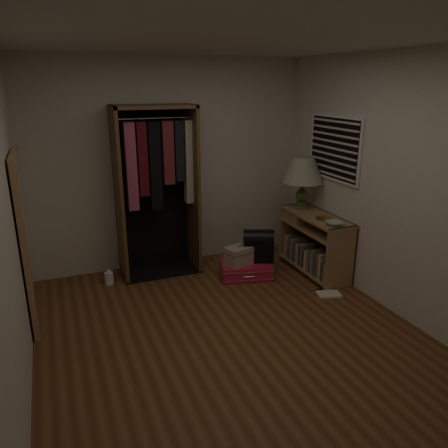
{
  "coord_description": "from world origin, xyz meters",
  "views": [
    {
      "loc": [
        -1.42,
        -3.3,
        2.29
      ],
      "look_at": [
        0.3,
        0.95,
        0.8
      ],
      "focal_mm": 35.0,
      "sensor_mm": 36.0,
      "label": 1
    }
  ],
  "objects_px": {
    "console_bookshelf": "(313,242)",
    "open_wardrobe": "(158,177)",
    "table_lamp": "(303,171)",
    "white_jug": "(109,278)",
    "black_bag": "(258,245)",
    "pink_suitcase": "(245,269)",
    "train_case": "(239,255)",
    "floor_mirror": "(26,242)"
  },
  "relations": [
    {
      "from": "floor_mirror",
      "to": "white_jug",
      "type": "xyz_separation_m",
      "value": [
        0.79,
        0.6,
        -0.77
      ]
    },
    {
      "from": "open_wardrobe",
      "to": "floor_mirror",
      "type": "distance_m",
      "value": 1.71
    },
    {
      "from": "floor_mirror",
      "to": "pink_suitcase",
      "type": "distance_m",
      "value": 2.5
    },
    {
      "from": "black_bag",
      "to": "table_lamp",
      "type": "bearing_deg",
      "value": 35.77
    },
    {
      "from": "floor_mirror",
      "to": "pink_suitcase",
      "type": "relative_size",
      "value": 2.4
    },
    {
      "from": "console_bookshelf",
      "to": "floor_mirror",
      "type": "distance_m",
      "value": 3.27
    },
    {
      "from": "console_bookshelf",
      "to": "black_bag",
      "type": "xyz_separation_m",
      "value": [
        -0.68,
        0.16,
        0.0
      ]
    },
    {
      "from": "console_bookshelf",
      "to": "pink_suitcase",
      "type": "distance_m",
      "value": 0.92
    },
    {
      "from": "console_bookshelf",
      "to": "table_lamp",
      "type": "xyz_separation_m",
      "value": [
        0.0,
        0.32,
        0.84
      ]
    },
    {
      "from": "table_lamp",
      "to": "black_bag",
      "type": "bearing_deg",
      "value": -166.74
    },
    {
      "from": "pink_suitcase",
      "to": "black_bag",
      "type": "bearing_deg",
      "value": 17.12
    },
    {
      "from": "pink_suitcase",
      "to": "train_case",
      "type": "relative_size",
      "value": 1.87
    },
    {
      "from": "black_bag",
      "to": "white_jug",
      "type": "bearing_deg",
      "value": -170.52
    },
    {
      "from": "table_lamp",
      "to": "train_case",
      "type": "bearing_deg",
      "value": -169.09
    },
    {
      "from": "floor_mirror",
      "to": "table_lamp",
      "type": "height_order",
      "value": "floor_mirror"
    },
    {
      "from": "console_bookshelf",
      "to": "white_jug",
      "type": "xyz_separation_m",
      "value": [
        -2.45,
        0.56,
        -0.31
      ]
    },
    {
      "from": "table_lamp",
      "to": "white_jug",
      "type": "xyz_separation_m",
      "value": [
        -2.45,
        0.25,
        -1.15
      ]
    },
    {
      "from": "console_bookshelf",
      "to": "open_wardrobe",
      "type": "bearing_deg",
      "value": 157.29
    },
    {
      "from": "console_bookshelf",
      "to": "black_bag",
      "type": "distance_m",
      "value": 0.7
    },
    {
      "from": "console_bookshelf",
      "to": "table_lamp",
      "type": "relative_size",
      "value": 1.65
    },
    {
      "from": "open_wardrobe",
      "to": "table_lamp",
      "type": "height_order",
      "value": "open_wardrobe"
    },
    {
      "from": "floor_mirror",
      "to": "console_bookshelf",
      "type": "bearing_deg",
      "value": 0.65
    },
    {
      "from": "train_case",
      "to": "console_bookshelf",
      "type": "bearing_deg",
      "value": -24.6
    },
    {
      "from": "open_wardrobe",
      "to": "pink_suitcase",
      "type": "bearing_deg",
      "value": -33.25
    },
    {
      "from": "train_case",
      "to": "table_lamp",
      "type": "height_order",
      "value": "table_lamp"
    },
    {
      "from": "pink_suitcase",
      "to": "black_bag",
      "type": "distance_m",
      "value": 0.35
    },
    {
      "from": "white_jug",
      "to": "pink_suitcase",
      "type": "bearing_deg",
      "value": -14.72
    },
    {
      "from": "table_lamp",
      "to": "white_jug",
      "type": "relative_size",
      "value": 3.74
    },
    {
      "from": "open_wardrobe",
      "to": "floor_mirror",
      "type": "height_order",
      "value": "open_wardrobe"
    },
    {
      "from": "console_bookshelf",
      "to": "open_wardrobe",
      "type": "distance_m",
      "value": 2.07
    },
    {
      "from": "floor_mirror",
      "to": "black_bag",
      "type": "distance_m",
      "value": 2.6
    },
    {
      "from": "console_bookshelf",
      "to": "black_bag",
      "type": "relative_size",
      "value": 2.62
    },
    {
      "from": "pink_suitcase",
      "to": "table_lamp",
      "type": "height_order",
      "value": "table_lamp"
    },
    {
      "from": "floor_mirror",
      "to": "black_bag",
      "type": "xyz_separation_m",
      "value": [
        2.56,
        0.19,
        -0.46
      ]
    },
    {
      "from": "train_case",
      "to": "black_bag",
      "type": "distance_m",
      "value": 0.28
    },
    {
      "from": "train_case",
      "to": "white_jug",
      "type": "height_order",
      "value": "train_case"
    },
    {
      "from": "open_wardrobe",
      "to": "black_bag",
      "type": "height_order",
      "value": "open_wardrobe"
    },
    {
      "from": "table_lamp",
      "to": "floor_mirror",
      "type": "bearing_deg",
      "value": -173.78
    },
    {
      "from": "white_jug",
      "to": "floor_mirror",
      "type": "bearing_deg",
      "value": -142.83
    },
    {
      "from": "train_case",
      "to": "table_lamp",
      "type": "bearing_deg",
      "value": -5.66
    },
    {
      "from": "open_wardrobe",
      "to": "black_bag",
      "type": "xyz_separation_m",
      "value": [
        1.07,
        -0.58,
        -0.82
      ]
    },
    {
      "from": "console_bookshelf",
      "to": "white_jug",
      "type": "distance_m",
      "value": 2.53
    }
  ]
}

